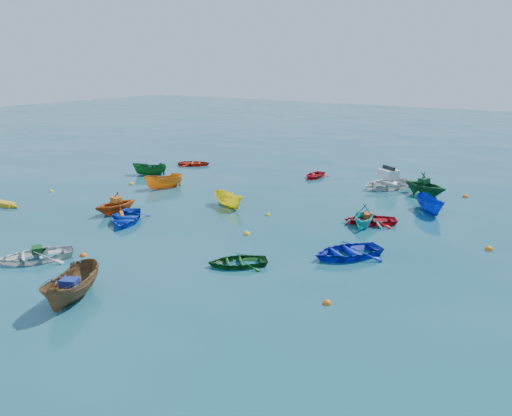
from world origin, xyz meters
The scene contains 31 objects.
ground centered at (0.00, 0.00, 0.00)m, with size 160.00×160.00×0.00m, color #0A414B.
dinghy_blue_sw centered at (-5.25, -0.08, 0.00)m, with size 2.31×3.24×0.67m, color #0E36B9.
dinghy_white_near centered at (-4.49, -6.12, 0.00)m, with size 2.25×3.15×0.65m, color silver.
sampan_brown_mid centered at (0.25, -7.72, 0.00)m, with size 1.24×3.30×1.28m, color brown.
dinghy_blue_se centered at (6.99, 1.91, 0.00)m, with size 2.37×3.31×0.69m, color #0E20B0.
dinghy_orange_w centered at (-6.97, 0.74, 0.00)m, with size 2.24×2.60×1.37m, color #BD4B11.
sampan_yellow_mid centered at (-2.26, 5.44, 0.00)m, with size 1.01×2.68×1.04m, color yellow.
dinghy_green_e centered at (3.40, -1.66, 0.00)m, with size 1.86×2.60×0.54m, color #104718.
dinghy_cyan_se centered at (5.94, 6.54, 0.00)m, with size 2.11×2.44×1.29m, color #1CB2B1.
dinghy_red_nw centered at (-12.17, 13.92, 0.00)m, with size 1.92×2.69×0.56m, color #B5250F.
sampan_orange_n centered at (-8.81, 6.72, 0.00)m, with size 1.07×2.83×1.10m, color orange.
dinghy_green_n centered at (6.90, 14.82, 0.00)m, with size 2.61×3.03×1.60m, color #124F27.
dinghy_red_ne centered at (6.08, 7.11, 0.00)m, with size 2.04×2.85×0.59m, color red.
sampan_blue_far centered at (8.28, 10.99, 0.00)m, with size 1.06×2.81×1.09m, color #0E2BB5.
dinghy_red_far centered at (-1.54, 15.48, 0.00)m, with size 1.80×2.51×0.52m, color red.
sampan_green_far centered at (-12.71, 9.23, 0.00)m, with size 1.00×2.66×1.03m, color #13531C.
motorboat_white centered at (4.21, 15.38, 0.00)m, with size 2.94×4.11×1.45m, color silver.
tarp_green_a centered at (-4.44, -6.03, 0.47)m, with size 0.59×0.45×0.29m, color #104217.
tarp_blue_a centered at (0.31, -7.86, 0.79)m, with size 0.62×0.47×0.30m, color navy.
tarp_orange_a centered at (-6.96, 0.78, 0.82)m, with size 0.58×0.44×0.28m, color #CA6B14.
tarp_green_b centered at (6.81, 14.85, 0.96)m, with size 0.67×0.51×0.33m, color #104320.
tarp_orange_b centered at (5.99, 7.06, 0.43)m, with size 0.57×0.43×0.27m, color #BC3F13.
buoy_or_a centered at (-3.09, -4.65, 0.00)m, with size 0.32×0.32×0.32m, color #E6540C.
buoy_ye_a centered at (1.48, 1.88, 0.00)m, with size 0.35×0.35×0.35m, color yellow.
buoy_or_b centered at (8.23, -2.78, 0.00)m, with size 0.32×0.32×0.32m, color orange.
buoy_ye_b centered at (-14.53, 1.74, 0.00)m, with size 0.29×0.29×0.29m, color yellow.
buoy_or_c centered at (-8.77, 7.48, 0.00)m, with size 0.29×0.29×0.29m, color #FF620D.
buoy_ye_c centered at (0.66, 5.26, 0.00)m, with size 0.30×0.30×0.30m, color yellow.
buoy_or_d centered at (12.25, 6.38, 0.00)m, with size 0.37×0.37×0.37m, color orange.
buoy_ye_d centered at (-11.48, 6.15, 0.00)m, with size 0.39×0.39×0.39m, color gold.
buoy_or_e centered at (9.33, 15.76, 0.00)m, with size 0.38×0.38×0.38m, color orange.
Camera 1 is at (15.14, -18.03, 8.57)m, focal length 35.00 mm.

